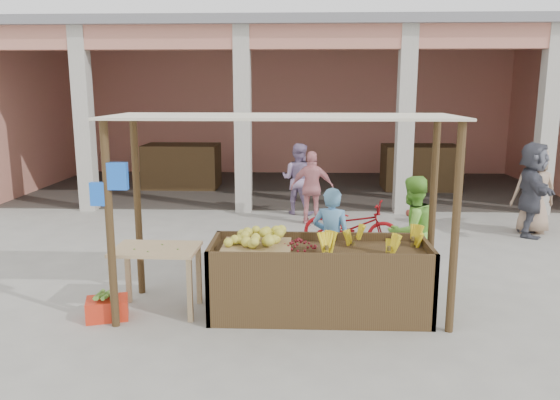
{
  "coord_description": "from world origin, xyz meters",
  "views": [
    {
      "loc": [
        0.27,
        -6.25,
        2.68
      ],
      "look_at": [
        -0.02,
        1.2,
        1.16
      ],
      "focal_mm": 35.0,
      "sensor_mm": 36.0,
      "label": 1
    }
  ],
  "objects_px": {
    "fruit_stall": "(319,282)",
    "red_crate": "(107,308)",
    "vendor_green": "(411,229)",
    "side_table": "(156,259)",
    "vendor_blue": "(331,236)",
    "motorcycle": "(352,225)"
  },
  "relations": [
    {
      "from": "vendor_green",
      "to": "side_table",
      "type": "bearing_deg",
      "value": -11.8
    },
    {
      "from": "vendor_green",
      "to": "fruit_stall",
      "type": "bearing_deg",
      "value": 9.1
    },
    {
      "from": "fruit_stall",
      "to": "vendor_blue",
      "type": "bearing_deg",
      "value": 77.1
    },
    {
      "from": "side_table",
      "to": "red_crate",
      "type": "relative_size",
      "value": 2.14
    },
    {
      "from": "vendor_green",
      "to": "motorcycle",
      "type": "xyz_separation_m",
      "value": [
        -0.66,
        1.6,
        -0.36
      ]
    },
    {
      "from": "red_crate",
      "to": "vendor_green",
      "type": "distance_m",
      "value": 4.07
    },
    {
      "from": "fruit_stall",
      "to": "red_crate",
      "type": "height_order",
      "value": "fruit_stall"
    },
    {
      "from": "fruit_stall",
      "to": "side_table",
      "type": "distance_m",
      "value": 1.98
    },
    {
      "from": "red_crate",
      "to": "fruit_stall",
      "type": "bearing_deg",
      "value": -11.31
    },
    {
      "from": "fruit_stall",
      "to": "red_crate",
      "type": "distance_m",
      "value": 2.55
    },
    {
      "from": "red_crate",
      "to": "motorcycle",
      "type": "distance_m",
      "value": 4.27
    },
    {
      "from": "motorcycle",
      "to": "red_crate",
      "type": "bearing_deg",
      "value": 150.0
    },
    {
      "from": "vendor_blue",
      "to": "vendor_green",
      "type": "distance_m",
      "value": 1.13
    },
    {
      "from": "side_table",
      "to": "motorcycle",
      "type": "xyz_separation_m",
      "value": [
        2.59,
        2.64,
        -0.22
      ]
    },
    {
      "from": "fruit_stall",
      "to": "red_crate",
      "type": "xyz_separation_m",
      "value": [
        -2.52,
        -0.25,
        -0.28
      ]
    },
    {
      "from": "red_crate",
      "to": "vendor_green",
      "type": "bearing_deg",
      "value": 1.66
    },
    {
      "from": "vendor_green",
      "to": "motorcycle",
      "type": "height_order",
      "value": "vendor_green"
    },
    {
      "from": "side_table",
      "to": "vendor_blue",
      "type": "distance_m",
      "value": 2.29
    },
    {
      "from": "red_crate",
      "to": "vendor_green",
      "type": "height_order",
      "value": "vendor_green"
    },
    {
      "from": "red_crate",
      "to": "vendor_green",
      "type": "relative_size",
      "value": 0.29
    },
    {
      "from": "side_table",
      "to": "vendor_green",
      "type": "height_order",
      "value": "vendor_green"
    },
    {
      "from": "motorcycle",
      "to": "side_table",
      "type": "bearing_deg",
      "value": 153.15
    }
  ]
}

